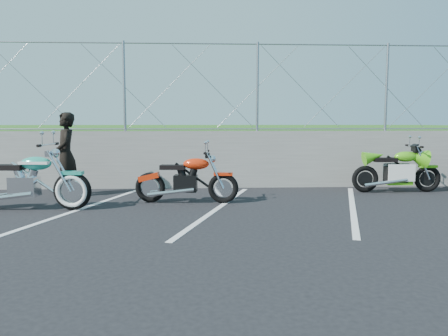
{
  "coord_description": "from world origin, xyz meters",
  "views": [
    {
      "loc": [
        -0.27,
        -6.5,
        1.51
      ],
      "look_at": [
        0.13,
        1.3,
        0.68
      ],
      "focal_mm": 35.0,
      "sensor_mm": 36.0,
      "label": 1
    }
  ],
  "objects": [
    {
      "name": "ground",
      "position": [
        0.0,
        0.0,
        0.0
      ],
      "size": [
        90.0,
        90.0,
        0.0
      ],
      "primitive_type": "plane",
      "color": "black",
      "rests_on": "ground"
    },
    {
      "name": "retaining_wall",
      "position": [
        0.0,
        3.5,
        0.65
      ],
      "size": [
        30.0,
        0.22,
        1.3
      ],
      "primitive_type": "cube",
      "color": "slate",
      "rests_on": "ground"
    },
    {
      "name": "grass_field",
      "position": [
        0.0,
        13.5,
        0.65
      ],
      "size": [
        30.0,
        20.0,
        1.3
      ],
      "primitive_type": "cube",
      "color": "#225316",
      "rests_on": "ground"
    },
    {
      "name": "chain_link_fence",
      "position": [
        0.0,
        3.5,
        2.3
      ],
      "size": [
        28.0,
        0.03,
        2.0
      ],
      "color": "gray",
      "rests_on": "retaining_wall"
    },
    {
      "name": "parking_lines",
      "position": [
        1.2,
        1.0,
        0.0
      ],
      "size": [
        18.29,
        4.31,
        0.01
      ],
      "color": "silver",
      "rests_on": "ground"
    },
    {
      "name": "cruiser_turquoise",
      "position": [
        -3.28,
        1.08,
        0.46
      ],
      "size": [
        2.29,
        0.72,
        1.14
      ],
      "rotation": [
        0.0,
        0.0,
        -0.09
      ],
      "color": "black",
      "rests_on": "ground"
    },
    {
      "name": "naked_orange",
      "position": [
        -0.54,
        1.58,
        0.41
      ],
      "size": [
        1.94,
        0.66,
        0.97
      ],
      "rotation": [
        0.0,
        0.0,
        -0.11
      ],
      "color": "black",
      "rests_on": "ground"
    },
    {
      "name": "sportbike_green",
      "position": [
        3.94,
        2.6,
        0.43
      ],
      "size": [
        1.94,
        0.69,
        1.01
      ],
      "rotation": [
        0.0,
        0.0,
        -0.01
      ],
      "color": "black",
      "rests_on": "ground"
    },
    {
      "name": "person_standing",
      "position": [
        -3.02,
        2.45,
        0.85
      ],
      "size": [
        0.58,
        0.72,
        1.7
      ],
      "primitive_type": "imported",
      "rotation": [
        0.0,
        0.0,
        -1.26
      ],
      "color": "black",
      "rests_on": "ground"
    }
  ]
}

